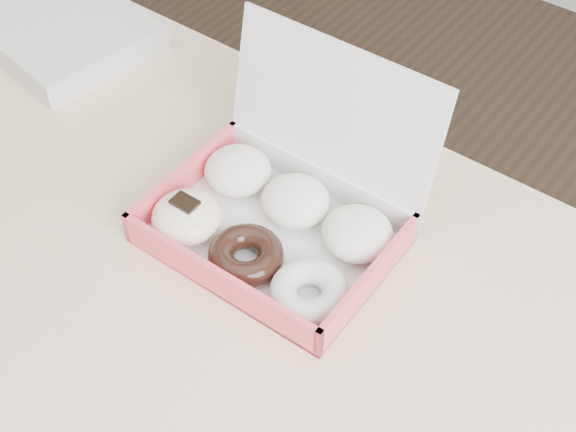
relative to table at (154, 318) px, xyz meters
The scene contains 3 objects.
table is the anchor object (origin of this frame).
donut_box 0.20m from the table, 62.13° to the left, with size 0.28×0.25×0.20m.
newspapers 0.50m from the table, 148.24° to the left, with size 0.26×0.21×0.04m, color white.
Camera 1 is at (0.47, -0.35, 1.48)m, focal length 50.00 mm.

